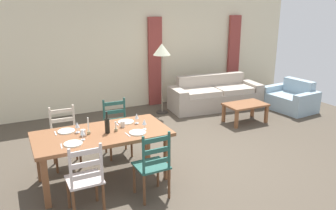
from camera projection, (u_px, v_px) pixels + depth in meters
ground_plane at (190, 158)px, 5.77m from camera, size 9.60×9.60×0.02m
wall_far at (124, 53)px, 8.22m from camera, size 9.60×0.16×2.70m
curtain_panel_left at (155, 62)px, 8.49m from camera, size 0.35×0.08×2.20m
curtain_panel_right at (233, 56)px, 9.50m from camera, size 0.35×0.08×2.20m
dining_table at (102, 138)px, 4.86m from camera, size 1.90×0.96×0.75m
dining_chair_near_left at (85, 179)px, 4.10m from camera, size 0.42×0.40×0.96m
dining_chair_near_right at (153, 165)px, 4.46m from camera, size 0.43×0.41×0.96m
dining_chair_far_left at (65, 137)px, 5.38m from camera, size 0.43×0.41×0.96m
dining_chair_far_right at (117, 128)px, 5.79m from camera, size 0.43×0.41×0.96m
dinner_plate_near_left at (73, 144)px, 4.43m from camera, size 0.24×0.24×0.02m
fork_near_left at (61, 146)px, 4.37m from camera, size 0.03×0.17×0.01m
dinner_plate_near_right at (138, 133)px, 4.81m from camera, size 0.24×0.24×0.02m
fork_near_right at (128, 135)px, 4.75m from camera, size 0.03×0.17×0.01m
dinner_plate_far_left at (66, 131)px, 4.86m from camera, size 0.24×0.24×0.02m
fork_far_left at (55, 133)px, 4.80m from camera, size 0.02×0.17×0.01m
dinner_plate_far_right at (126, 122)px, 5.24m from camera, size 0.24×0.24×0.02m
fork_far_right at (117, 124)px, 5.18m from camera, size 0.03×0.17×0.01m
wine_bottle at (107, 125)px, 4.79m from camera, size 0.07×0.07×0.32m
wine_glass_near_left at (82, 132)px, 4.54m from camera, size 0.06×0.06×0.16m
wine_glass_near_right at (144, 122)px, 4.92m from camera, size 0.06×0.06×0.16m
wine_glass_far_left at (77, 125)px, 4.80m from camera, size 0.06×0.06×0.16m
wine_glass_far_right at (137, 117)px, 5.17m from camera, size 0.06×0.06×0.16m
coffee_cup_primary at (123, 124)px, 5.03m from camera, size 0.07×0.07×0.09m
coffee_cup_secondary at (83, 133)px, 4.70m from camera, size 0.07×0.07×0.09m
candle_tall at (89, 129)px, 4.76m from camera, size 0.05×0.05×0.25m
candle_short at (116, 129)px, 4.87m from camera, size 0.05×0.05×0.15m
couch at (214, 96)px, 8.45m from camera, size 2.34×1.01×0.80m
coffee_table at (245, 107)px, 7.38m from camera, size 0.90×0.56×0.42m
armchair_upholstered at (291, 99)px, 8.32m from camera, size 0.90×1.23×0.72m
standing_lamp at (162, 54)px, 7.72m from camera, size 0.40×0.40×1.64m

